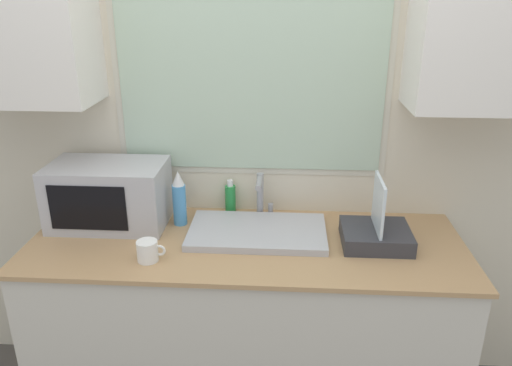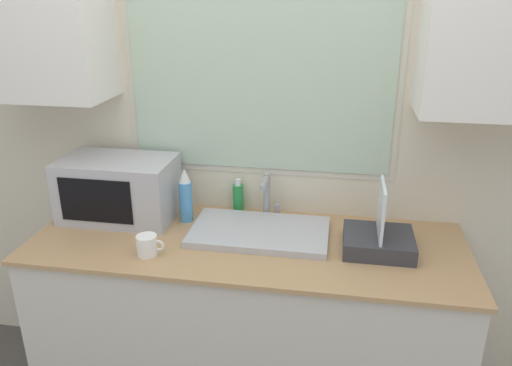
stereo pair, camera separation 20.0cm
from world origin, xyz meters
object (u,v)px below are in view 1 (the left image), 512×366
Objects in this scene: soap_bottle at (230,198)px; microwave at (109,194)px; faucet at (261,192)px; mug_near_sink at (148,251)px; dish_rack at (376,233)px; spray_bottle at (179,199)px.

microwave is at bearing -163.36° from soap_bottle.
mug_near_sink is at bearing -134.37° from faucet.
dish_rack reaches higher than microwave.
mug_near_sink is at bearing -119.66° from soap_bottle.
microwave is at bearing 128.71° from mug_near_sink.
faucet is 0.73× the size of dish_rack.
dish_rack is 0.94m from mug_near_sink.
dish_rack reaches higher than spray_bottle.
microwave reaches higher than mug_near_sink.
microwave reaches higher than soap_bottle.
soap_bottle is (-0.15, 0.05, -0.05)m from faucet.
dish_rack reaches higher than soap_bottle.
spray_bottle is (0.32, 0.01, -0.02)m from microwave.
spray_bottle is 0.26m from soap_bottle.
dish_rack is 1.13× the size of spray_bottle.
faucet is 0.82× the size of spray_bottle.
spray_bottle reaches higher than faucet.
faucet is 0.61m from mug_near_sink.
dish_rack is at bearing -5.85° from microwave.
faucet is at bearing 9.19° from microwave.
soap_bottle is (-0.65, 0.28, 0.02)m from dish_rack.
dish_rack is at bearing -8.91° from spray_bottle.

